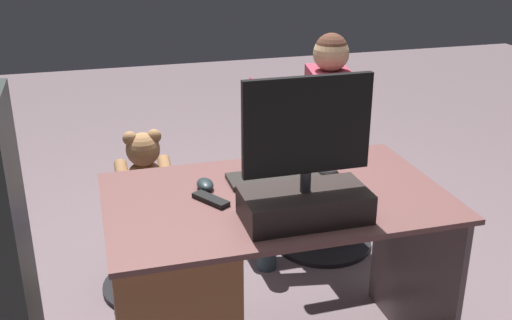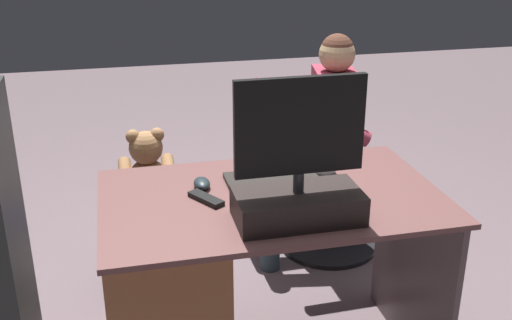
{
  "view_description": "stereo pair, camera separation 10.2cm",
  "coord_description": "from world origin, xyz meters",
  "px_view_note": "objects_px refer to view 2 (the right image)",
  "views": [
    {
      "loc": [
        0.61,
        2.25,
        1.7
      ],
      "look_at": [
        -0.02,
        -0.02,
        0.75
      ],
      "focal_mm": 43.37,
      "sensor_mm": 36.0,
      "label": 1
    },
    {
      "loc": [
        0.51,
        2.27,
        1.7
      ],
      "look_at": [
        -0.02,
        -0.02,
        0.75
      ],
      "focal_mm": 43.37,
      "sensor_mm": 36.0,
      "label": 2
    }
  ],
  "objects_px": {
    "monitor": "(298,183)",
    "office_chair_teddy": "(152,237)",
    "desk": "(187,291)",
    "keyboard": "(281,177)",
    "teddy_bear": "(147,170)",
    "computer_mouse": "(202,183)",
    "visitor_chair": "(330,204)",
    "person": "(318,132)",
    "cup": "(325,164)",
    "tv_remote": "(206,199)"
  },
  "relations": [
    {
      "from": "office_chair_teddy",
      "to": "person",
      "type": "xyz_separation_m",
      "value": [
        -0.86,
        -0.15,
        0.4
      ]
    },
    {
      "from": "computer_mouse",
      "to": "teddy_bear",
      "type": "xyz_separation_m",
      "value": [
        0.17,
        -0.58,
        -0.17
      ]
    },
    {
      "from": "tv_remote",
      "to": "visitor_chair",
      "type": "relative_size",
      "value": 0.29
    },
    {
      "from": "computer_mouse",
      "to": "visitor_chair",
      "type": "height_order",
      "value": "computer_mouse"
    },
    {
      "from": "teddy_bear",
      "to": "person",
      "type": "distance_m",
      "value": 0.88
    },
    {
      "from": "cup",
      "to": "office_chair_teddy",
      "type": "distance_m",
      "value": 1.01
    },
    {
      "from": "desk",
      "to": "visitor_chair",
      "type": "bearing_deg",
      "value": -135.44
    },
    {
      "from": "monitor",
      "to": "cup",
      "type": "bearing_deg",
      "value": -122.65
    },
    {
      "from": "keyboard",
      "to": "desk",
      "type": "bearing_deg",
      "value": 18.41
    },
    {
      "from": "keyboard",
      "to": "teddy_bear",
      "type": "height_order",
      "value": "teddy_bear"
    },
    {
      "from": "computer_mouse",
      "to": "visitor_chair",
      "type": "bearing_deg",
      "value": -136.77
    },
    {
      "from": "teddy_bear",
      "to": "visitor_chair",
      "type": "xyz_separation_m",
      "value": [
        -0.95,
        -0.16,
        -0.35
      ]
    },
    {
      "from": "computer_mouse",
      "to": "keyboard",
      "type": "bearing_deg",
      "value": -178.11
    },
    {
      "from": "keyboard",
      "to": "visitor_chair",
      "type": "bearing_deg",
      "value": -123.41
    },
    {
      "from": "cup",
      "to": "office_chair_teddy",
      "type": "bearing_deg",
      "value": -40.64
    },
    {
      "from": "computer_mouse",
      "to": "tv_remote",
      "type": "relative_size",
      "value": 0.64
    },
    {
      "from": "tv_remote",
      "to": "teddy_bear",
      "type": "bearing_deg",
      "value": -108.19
    },
    {
      "from": "visitor_chair",
      "to": "computer_mouse",
      "type": "bearing_deg",
      "value": 43.23
    },
    {
      "from": "computer_mouse",
      "to": "desk",
      "type": "bearing_deg",
      "value": 54.34
    },
    {
      "from": "office_chair_teddy",
      "to": "teddy_bear",
      "type": "bearing_deg",
      "value": -90.0
    },
    {
      "from": "teddy_bear",
      "to": "computer_mouse",
      "type": "bearing_deg",
      "value": 106.44
    },
    {
      "from": "cup",
      "to": "office_chair_teddy",
      "type": "height_order",
      "value": "cup"
    },
    {
      "from": "desk",
      "to": "monitor",
      "type": "height_order",
      "value": "monitor"
    },
    {
      "from": "desk",
      "to": "monitor",
      "type": "xyz_separation_m",
      "value": [
        -0.36,
        0.2,
        0.49
      ]
    },
    {
      "from": "keyboard",
      "to": "computer_mouse",
      "type": "distance_m",
      "value": 0.3
    },
    {
      "from": "tv_remote",
      "to": "cup",
      "type": "bearing_deg",
      "value": 162.05
    },
    {
      "from": "desk",
      "to": "computer_mouse",
      "type": "distance_m",
      "value": 0.4
    },
    {
      "from": "visitor_chair",
      "to": "person",
      "type": "bearing_deg",
      "value": 10.17
    },
    {
      "from": "monitor",
      "to": "tv_remote",
      "type": "xyz_separation_m",
      "value": [
        0.27,
        -0.21,
        -0.12
      ]
    },
    {
      "from": "computer_mouse",
      "to": "visitor_chair",
      "type": "xyz_separation_m",
      "value": [
        -0.78,
        -0.73,
        -0.52
      ]
    },
    {
      "from": "desk",
      "to": "keyboard",
      "type": "xyz_separation_m",
      "value": [
        -0.39,
        -0.13,
        0.37
      ]
    },
    {
      "from": "person",
      "to": "desk",
      "type": "bearing_deg",
      "value": 47.1
    },
    {
      "from": "keyboard",
      "to": "visitor_chair",
      "type": "relative_size",
      "value": 0.8
    },
    {
      "from": "teddy_bear",
      "to": "person",
      "type": "height_order",
      "value": "person"
    },
    {
      "from": "computer_mouse",
      "to": "cup",
      "type": "relative_size",
      "value": 0.97
    },
    {
      "from": "tv_remote",
      "to": "monitor",
      "type": "bearing_deg",
      "value": 111.14
    },
    {
      "from": "desk",
      "to": "keyboard",
      "type": "relative_size",
      "value": 2.91
    },
    {
      "from": "monitor",
      "to": "computer_mouse",
      "type": "relative_size",
      "value": 5.03
    },
    {
      "from": "cup",
      "to": "person",
      "type": "distance_m",
      "value": 0.75
    },
    {
      "from": "computer_mouse",
      "to": "office_chair_teddy",
      "type": "height_order",
      "value": "computer_mouse"
    },
    {
      "from": "cup",
      "to": "teddy_bear",
      "type": "distance_m",
      "value": 0.89
    },
    {
      "from": "monitor",
      "to": "desk",
      "type": "bearing_deg",
      "value": -29.34
    },
    {
      "from": "monitor",
      "to": "office_chair_teddy",
      "type": "height_order",
      "value": "monitor"
    },
    {
      "from": "keyboard",
      "to": "cup",
      "type": "height_order",
      "value": "cup"
    },
    {
      "from": "cup",
      "to": "visitor_chair",
      "type": "distance_m",
      "value": 0.96
    },
    {
      "from": "monitor",
      "to": "visitor_chair",
      "type": "height_order",
      "value": "monitor"
    },
    {
      "from": "cup",
      "to": "office_chair_teddy",
      "type": "relative_size",
      "value": 0.21
    },
    {
      "from": "tv_remote",
      "to": "visitor_chair",
      "type": "bearing_deg",
      "value": -164.58
    },
    {
      "from": "teddy_bear",
      "to": "visitor_chair",
      "type": "relative_size",
      "value": 0.68
    },
    {
      "from": "person",
      "to": "visitor_chair",
      "type": "bearing_deg",
      "value": -169.83
    }
  ]
}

